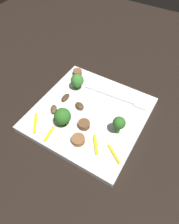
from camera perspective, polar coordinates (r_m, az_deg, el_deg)
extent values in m
plane|color=black|center=(0.53, 0.00, -1.05)|extent=(1.40, 1.40, 0.00)
cube|color=white|center=(0.53, 0.00, -0.53)|extent=(0.27, 0.27, 0.02)
cube|color=silver|center=(0.56, 5.53, 4.83)|extent=(0.15, 0.02, 0.00)
cube|color=silver|center=(0.55, 14.17, 1.62)|extent=(0.04, 0.02, 0.00)
cylinder|color=#347525|center=(0.50, -7.38, -2.66)|extent=(0.01, 0.01, 0.02)
sphere|color=#2D6B23|center=(0.48, -7.63, -1.22)|extent=(0.04, 0.04, 0.04)
cylinder|color=#347525|center=(0.48, 8.04, -4.63)|extent=(0.01, 0.01, 0.03)
sphere|color=#2D6B23|center=(0.46, 8.34, -3.06)|extent=(0.03, 0.03, 0.03)
cylinder|color=#408630|center=(0.58, -3.39, 7.43)|extent=(0.01, 0.01, 0.02)
sphere|color=#387A2D|center=(0.56, -3.48, 8.88)|extent=(0.04, 0.04, 0.04)
cylinder|color=brown|center=(0.62, -3.43, 11.01)|extent=(0.03, 0.03, 0.02)
cylinder|color=brown|center=(0.47, -3.22, -7.82)|extent=(0.04, 0.04, 0.01)
cylinder|color=brown|center=(0.49, -1.57, -3.56)|extent=(0.04, 0.04, 0.02)
ellipsoid|color=#4C331E|center=(0.53, -2.97, 1.53)|extent=(0.03, 0.03, 0.01)
ellipsoid|color=#422B19|center=(0.55, -6.79, 4.09)|extent=(0.02, 0.03, 0.01)
ellipsoid|color=brown|center=(0.53, -10.02, 0.78)|extent=(0.03, 0.03, 0.01)
cube|color=yellow|center=(0.47, 1.75, -9.13)|extent=(0.04, 0.04, 0.00)
cube|color=yellow|center=(0.52, -15.03, -3.02)|extent=(0.04, 0.05, 0.00)
cube|color=yellow|center=(0.49, -11.30, -6.04)|extent=(0.01, 0.04, 0.00)
cube|color=yellow|center=(0.46, 6.93, -11.66)|extent=(0.04, 0.03, 0.00)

